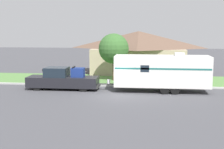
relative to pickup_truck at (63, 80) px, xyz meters
name	(u,v)px	position (x,y,z in m)	size (l,w,h in m)	color
ground_plane	(114,95)	(4.78, -1.89, -0.87)	(120.00, 120.00, 0.00)	#47474C
curb_strip	(118,86)	(4.78, 1.86, -0.80)	(80.00, 0.30, 0.14)	#ADADA8
lawn_strip	(122,80)	(4.78, 5.51, -0.86)	(80.00, 7.00, 0.03)	#568442
house_across_street	(138,51)	(6.30, 11.44, 1.73)	(11.69, 7.28, 5.02)	tan
pickup_truck	(63,80)	(0.00, 0.00, 0.00)	(6.35, 1.90, 2.05)	black
travel_trailer	(162,71)	(8.67, 0.00, 0.90)	(9.25, 2.42, 3.35)	black
mailbox	(45,72)	(-2.59, 2.88, 0.19)	(0.48, 0.20, 1.38)	brown
tree_in_yard	(114,49)	(3.97, 5.15, 2.42)	(3.09, 3.09, 4.85)	brown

